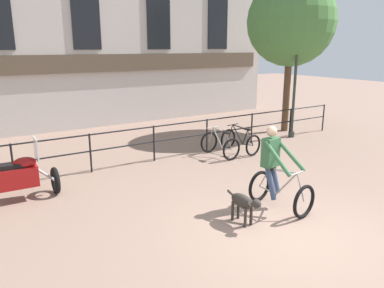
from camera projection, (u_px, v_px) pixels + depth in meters
name	position (u px, v px, depth m)	size (l,w,h in m)	color
ground_plane	(287.00, 232.00, 6.74)	(60.00, 60.00, 0.00)	#8E7060
canal_railing	(154.00, 137.00, 10.79)	(15.05, 0.05, 1.05)	black
cyclist_with_bike	(276.00, 172.00, 7.63)	(0.83, 1.25, 1.70)	black
dog	(244.00, 203.00, 6.98)	(0.25, 0.92, 0.60)	#332D28
parked_motorcycle	(15.00, 176.00, 7.99)	(1.72, 0.68, 1.35)	black
parked_bicycle_near_lamp	(220.00, 145.00, 11.34)	(0.72, 1.15, 0.86)	black
parked_bicycle_mid_left	(240.00, 141.00, 11.76)	(0.81, 1.19, 0.86)	black
street_lamp	(295.00, 75.00, 13.30)	(0.28, 0.28, 4.02)	#2D382D
tree_canalside_right	(291.00, 22.00, 13.89)	(3.29, 3.29, 5.78)	brown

